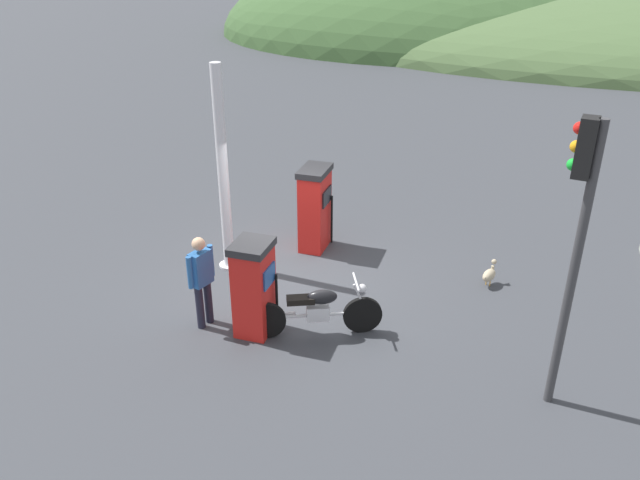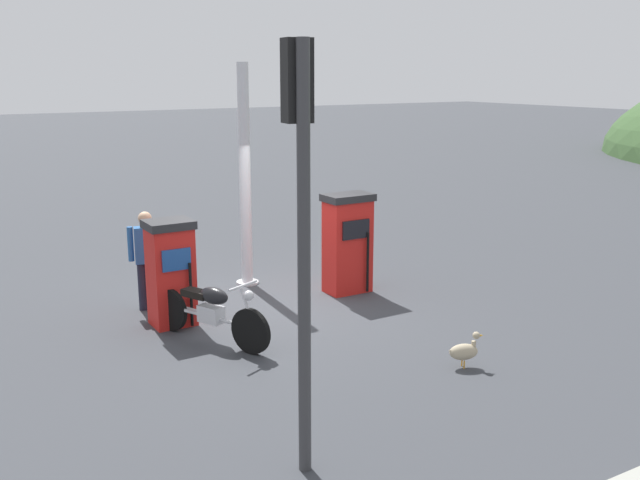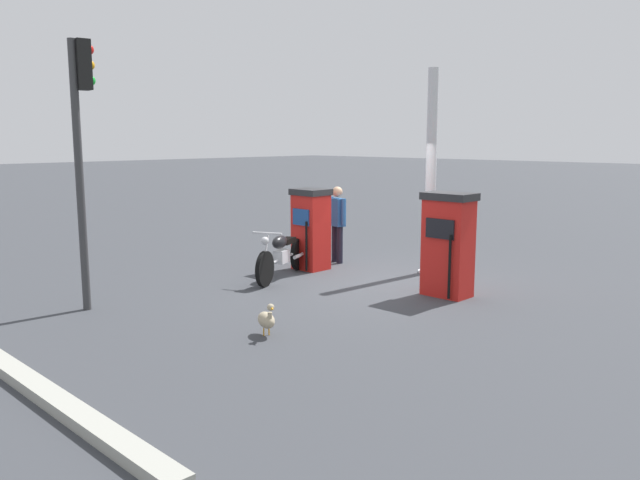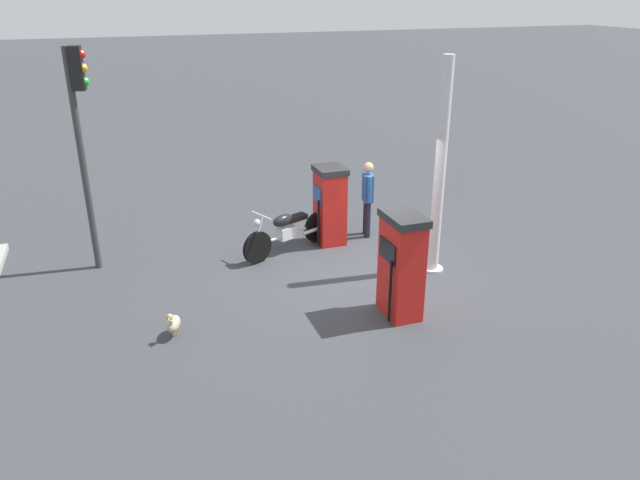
{
  "view_description": "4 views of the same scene",
  "coord_description": "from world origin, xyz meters",
  "px_view_note": "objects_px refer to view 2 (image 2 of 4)",
  "views": [
    {
      "loc": [
        3.53,
        -9.5,
        5.94
      ],
      "look_at": [
        0.68,
        -0.36,
        1.18
      ],
      "focal_mm": 35.6,
      "sensor_mm": 36.0,
      "label": 1
    },
    {
      "loc": [
        9.84,
        -5.04,
        3.72
      ],
      "look_at": [
        0.7,
        0.57,
        1.19
      ],
      "focal_mm": 40.1,
      "sensor_mm": 36.0,
      "label": 2
    },
    {
      "loc": [
        8.88,
        7.17,
        2.6
      ],
      "look_at": [
        1.53,
        0.16,
        0.96
      ],
      "focal_mm": 35.73,
      "sensor_mm": 36.0,
      "label": 3
    },
    {
      "loc": [
        4.09,
        9.21,
        4.91
      ],
      "look_at": [
        0.69,
        -0.16,
        0.71
      ],
      "focal_mm": 33.92,
      "sensor_mm": 36.0,
      "label": 4
    }
  ],
  "objects_px": {
    "fuel_pump_near": "(171,272)",
    "motorcycle_near_pump": "(210,311)",
    "fuel_pump_far": "(348,243)",
    "wandering_duck": "(464,351)",
    "attendant_person": "(147,254)",
    "roadside_traffic_light": "(301,188)",
    "canopy_support_pole": "(245,181)"
  },
  "relations": [
    {
      "from": "roadside_traffic_light",
      "to": "canopy_support_pole",
      "type": "height_order",
      "value": "roadside_traffic_light"
    },
    {
      "from": "fuel_pump_near",
      "to": "roadside_traffic_light",
      "type": "distance_m",
      "value": 4.87
    },
    {
      "from": "wandering_duck",
      "to": "motorcycle_near_pump",
      "type": "bearing_deg",
      "value": -136.32
    },
    {
      "from": "roadside_traffic_light",
      "to": "fuel_pump_near",
      "type": "bearing_deg",
      "value": 175.69
    },
    {
      "from": "fuel_pump_far",
      "to": "wandering_duck",
      "type": "xyz_separation_m",
      "value": [
        3.52,
        -0.53,
        -0.64
      ]
    },
    {
      "from": "fuel_pump_near",
      "to": "fuel_pump_far",
      "type": "distance_m",
      "value": 3.16
    },
    {
      "from": "fuel_pump_near",
      "to": "motorcycle_near_pump",
      "type": "relative_size",
      "value": 0.79
    },
    {
      "from": "motorcycle_near_pump",
      "to": "canopy_support_pole",
      "type": "height_order",
      "value": "canopy_support_pole"
    },
    {
      "from": "fuel_pump_far",
      "to": "canopy_support_pole",
      "type": "relative_size",
      "value": 0.44
    },
    {
      "from": "fuel_pump_far",
      "to": "canopy_support_pole",
      "type": "distance_m",
      "value": 2.1
    },
    {
      "from": "fuel_pump_far",
      "to": "attendant_person",
      "type": "xyz_separation_m",
      "value": [
        -0.87,
        -3.24,
        0.04
      ]
    },
    {
      "from": "motorcycle_near_pump",
      "to": "canopy_support_pole",
      "type": "xyz_separation_m",
      "value": [
        -2.31,
        1.69,
        1.41
      ]
    },
    {
      "from": "wandering_duck",
      "to": "canopy_support_pole",
      "type": "relative_size",
      "value": 0.12
    },
    {
      "from": "fuel_pump_far",
      "to": "motorcycle_near_pump",
      "type": "relative_size",
      "value": 0.84
    },
    {
      "from": "wandering_duck",
      "to": "canopy_support_pole",
      "type": "bearing_deg",
      "value": -171.41
    },
    {
      "from": "roadside_traffic_light",
      "to": "fuel_pump_far",
      "type": "bearing_deg",
      "value": 141.93
    },
    {
      "from": "fuel_pump_far",
      "to": "wandering_duck",
      "type": "bearing_deg",
      "value": -8.64
    },
    {
      "from": "motorcycle_near_pump",
      "to": "roadside_traffic_light",
      "type": "xyz_separation_m",
      "value": [
        3.49,
        -0.54,
        2.27
      ]
    },
    {
      "from": "wandering_duck",
      "to": "fuel_pump_far",
      "type": "bearing_deg",
      "value": 171.36
    },
    {
      "from": "wandering_duck",
      "to": "attendant_person",
      "type": "bearing_deg",
      "value": -148.33
    },
    {
      "from": "fuel_pump_near",
      "to": "wandering_duck",
      "type": "bearing_deg",
      "value": 36.77
    },
    {
      "from": "fuel_pump_near",
      "to": "fuel_pump_far",
      "type": "xyz_separation_m",
      "value": [
        -0.0,
        3.16,
        0.06
      ]
    },
    {
      "from": "fuel_pump_far",
      "to": "attendant_person",
      "type": "distance_m",
      "value": 3.35
    },
    {
      "from": "fuel_pump_far",
      "to": "motorcycle_near_pump",
      "type": "distance_m",
      "value": 3.15
    },
    {
      "from": "fuel_pump_near",
      "to": "motorcycle_near_pump",
      "type": "distance_m",
      "value": 1.06
    },
    {
      "from": "fuel_pump_near",
      "to": "motorcycle_near_pump",
      "type": "height_order",
      "value": "fuel_pump_near"
    },
    {
      "from": "fuel_pump_near",
      "to": "fuel_pump_far",
      "type": "bearing_deg",
      "value": 90.01
    },
    {
      "from": "fuel_pump_near",
      "to": "roadside_traffic_light",
      "type": "xyz_separation_m",
      "value": [
        4.47,
        -0.34,
        1.91
      ]
    },
    {
      "from": "motorcycle_near_pump",
      "to": "roadside_traffic_light",
      "type": "relative_size",
      "value": 0.51
    },
    {
      "from": "attendant_person",
      "to": "roadside_traffic_light",
      "type": "distance_m",
      "value": 5.64
    },
    {
      "from": "fuel_pump_far",
      "to": "roadside_traffic_light",
      "type": "xyz_separation_m",
      "value": [
        4.47,
        -3.5,
        1.85
      ]
    },
    {
      "from": "fuel_pump_far",
      "to": "canopy_support_pole",
      "type": "xyz_separation_m",
      "value": [
        -1.34,
        -1.27,
        1.0
      ]
    }
  ]
}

